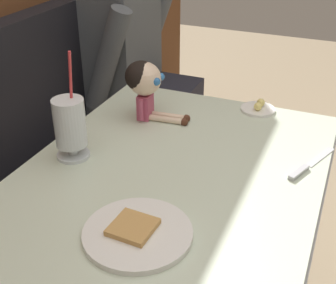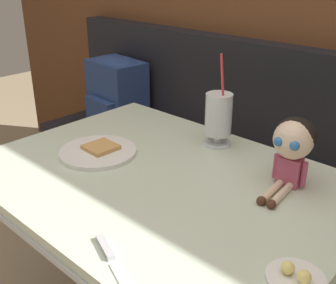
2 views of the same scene
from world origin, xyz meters
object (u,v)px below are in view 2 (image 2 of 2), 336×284
Objects in this scene: butter_knife at (110,257)px; seated_doll at (293,143)px; milkshake_glass at (218,117)px; toast_plate at (98,151)px; butter_saucer at (296,277)px; backpack at (116,93)px.

seated_doll reaches higher than butter_knife.
milkshake_glass reaches higher than butter_knife.
seated_doll is (0.55, 0.24, 0.12)m from toast_plate.
toast_plate is 0.61m from seated_doll.
toast_plate is 1.11× the size of butter_knife.
milkshake_glass is 0.67m from butter_knife.
backpack is at bearing 152.48° from butter_saucer.
seated_doll is 1.29m from backpack.
seated_doll is (-0.20, 0.34, 0.12)m from butter_saucer.
milkshake_glass reaches higher than toast_plate.
seated_doll is at bearing 77.47° from butter_knife.
milkshake_glass is at bearing 106.82° from butter_knife.
toast_plate is at bearing 144.34° from butter_knife.
seated_doll is at bearing 120.60° from butter_saucer.
milkshake_glass is at bearing -19.11° from backpack.
milkshake_glass is at bearing 53.66° from toast_plate.
milkshake_glass is 0.78× the size of backpack.
toast_plate reaches higher than butter_knife.
butter_saucer reaches higher than butter_knife.
seated_doll reaches higher than toast_plate.
seated_doll is (0.12, 0.55, 0.12)m from butter_knife.
seated_doll reaches higher than butter_saucer.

